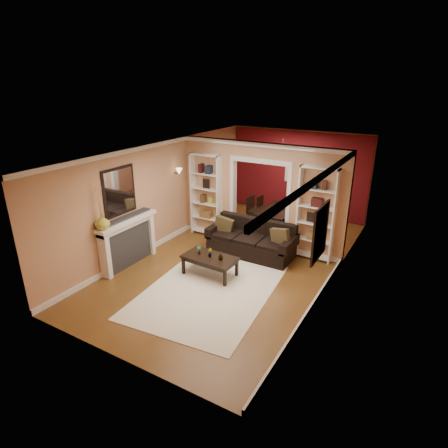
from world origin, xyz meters
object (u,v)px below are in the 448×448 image
Objects in this scene: sofa at (251,239)px; dining_table at (279,218)px; bookshelf_left at (206,195)px; bookshelf_right at (316,214)px; fireplace at (129,242)px; coffee_table at (210,266)px.

dining_table is at bearing 93.47° from sofa.
bookshelf_left and bookshelf_right have the same top height.
bookshelf_left is 2.36m from dining_table.
coffee_table is at bearing 15.48° from fireplace.
coffee_table is at bearing -102.74° from sofa.
sofa is at bearing -157.69° from bookshelf_right.
fireplace is (-0.54, -2.53, -0.57)m from bookshelf_left.
sofa is at bearing -176.53° from dining_table.
coffee_table is 0.52× the size of bookshelf_left.
bookshelf_left is 1.35× the size of fireplace.
fireplace is (-3.64, -2.53, -0.57)m from bookshelf_right.
dining_table is (-1.54, 1.55, -0.87)m from bookshelf_right.
dining_table is at bearing 134.92° from bookshelf_right.
bookshelf_left is 3.10m from bookshelf_right.
fireplace is at bearing 152.78° from dining_table.
sofa is 1.83× the size of coffee_table.
bookshelf_right is 2.35m from dining_table.
coffee_table is (-0.32, -1.42, -0.20)m from sofa.
sofa is 1.69m from bookshelf_right.
coffee_table is 3.56m from dining_table.
sofa is at bearing 41.21° from fireplace.
coffee_table is 2.01m from fireplace.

